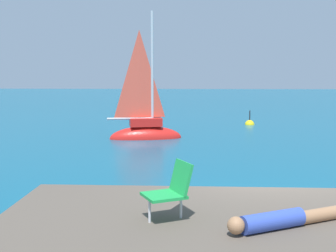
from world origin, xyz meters
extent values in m
plane|color=#0F5675|center=(0.00, 0.00, 0.00)|extent=(160.00, 160.00, 0.00)
cube|color=brown|center=(-1.61, -1.06, 0.00)|extent=(2.10, 1.95, 1.24)
cube|color=#504D47|center=(-1.70, -1.17, 0.00)|extent=(2.03, 1.97, 1.00)
ellipsoid|color=red|center=(-3.64, 11.33, 0.00)|extent=(3.54, 1.84, 1.16)
cube|color=red|center=(-3.64, 11.33, 0.77)|extent=(1.61, 1.10, 0.38)
cylinder|color=#B7B7BC|center=(-3.33, 11.40, 3.21)|extent=(0.13, 0.13, 5.27)
cylinder|color=#B2B2B7|center=(-4.36, 11.18, 0.95)|extent=(2.08, 0.54, 0.10)
pyramid|color=#DB4C38|center=(-3.90, 11.27, 3.00)|extent=(1.66, 0.41, 4.00)
cylinder|color=#334CB2|center=(-0.52, -3.26, 1.12)|extent=(0.91, 0.62, 0.24)
cylinder|color=#9E704C|center=(0.15, -2.92, 1.09)|extent=(0.70, 0.48, 0.18)
sphere|color=#9E704C|center=(-1.01, -3.51, 1.14)|extent=(0.22, 0.22, 0.22)
cube|color=green|center=(-1.93, -2.97, 1.35)|extent=(0.68, 0.66, 0.04)
cube|color=green|center=(-1.70, -2.85, 1.57)|extent=(0.35, 0.50, 0.45)
cylinder|color=silver|center=(-2.12, -3.06, 1.17)|extent=(0.04, 0.04, 0.35)
cylinder|color=silver|center=(-1.70, -2.85, 1.17)|extent=(0.04, 0.04, 0.35)
sphere|color=yellow|center=(1.97, 17.15, 0.00)|extent=(0.56, 0.56, 0.56)
cylinder|color=black|center=(1.97, 17.15, 0.55)|extent=(0.06, 0.06, 0.60)
camera|label=1|loc=(-1.58, -8.70, 2.99)|focal=46.47mm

